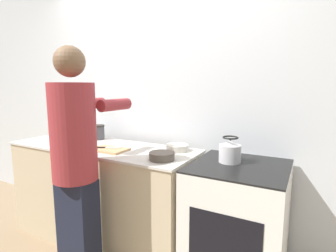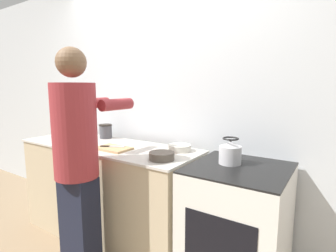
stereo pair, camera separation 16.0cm
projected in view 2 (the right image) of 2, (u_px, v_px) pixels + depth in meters
wall_back at (163, 102)px, 2.56m from camera, size 8.00×0.05×2.60m
counter at (108, 191)px, 2.51m from camera, size 1.80×0.63×0.91m
oven at (237, 228)px, 1.86m from camera, size 0.65×0.67×0.91m
person at (78, 158)px, 1.88m from camera, size 0.35×0.59×1.72m
cutting_board at (113, 148)px, 2.26m from camera, size 0.30×0.20×0.02m
knife at (112, 146)px, 2.28m from camera, size 0.21×0.13×0.01m
kettle at (230, 153)px, 1.85m from camera, size 0.16×0.16×0.19m
bowl_prep at (162, 156)px, 1.94m from camera, size 0.19×0.19×0.06m
bowl_mixing at (180, 148)px, 2.20m from camera, size 0.19×0.19×0.05m
canister_jar at (106, 131)px, 2.74m from camera, size 0.14×0.14×0.15m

